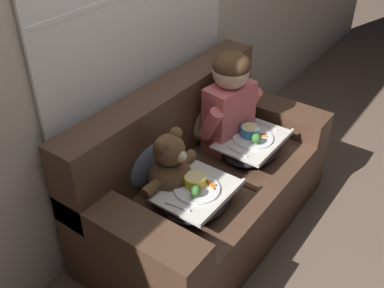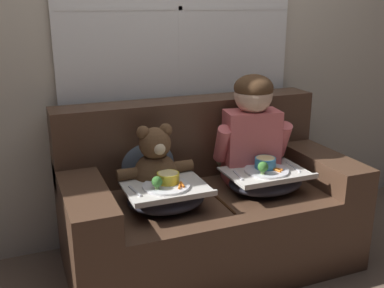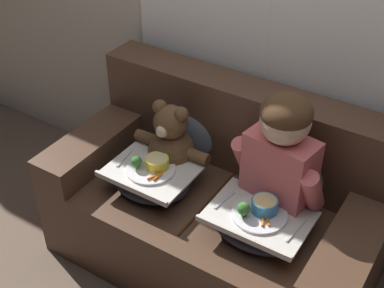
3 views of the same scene
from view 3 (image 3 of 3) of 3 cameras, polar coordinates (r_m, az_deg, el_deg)
name	(u,v)px [view 3 (image 3 of 3)]	position (r m, az deg, el deg)	size (l,w,h in m)	color
ground_plane	(212,259)	(2.97, 2.15, -12.16)	(14.00, 14.00, 0.00)	brown
couch	(220,206)	(2.77, 2.97, -6.67)	(1.63, 0.86, 0.92)	#4C3323
throw_pillow_behind_child	(294,162)	(2.61, 10.78, -1.87)	(0.39, 0.19, 0.40)	tan
throw_pillow_behind_teddy	(190,125)	(2.83, -0.23, 2.08)	(0.36, 0.18, 0.38)	slate
child_figure	(281,153)	(2.38, 9.52, -0.91)	(0.47, 0.25, 0.64)	#DB6666
teddy_bear	(171,143)	(2.71, -2.29, 0.06)	(0.43, 0.30, 0.40)	brown
lap_tray_child	(258,223)	(2.44, 7.09, -8.37)	(0.45, 0.34, 0.20)	#2D2D38
lap_tray_teddy	(151,178)	(2.66, -4.36, -3.62)	(0.42, 0.34, 0.19)	#2D2D38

